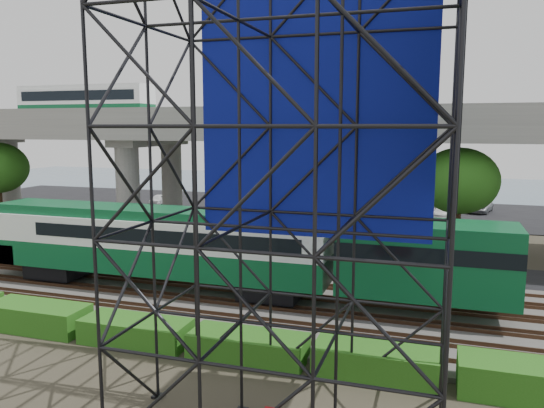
% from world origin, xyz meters
% --- Properties ---
extents(ground, '(140.00, 140.00, 0.00)m').
position_xyz_m(ground, '(0.00, 0.00, 0.00)').
color(ground, '#474233').
rests_on(ground, ground).
extents(ballast_bed, '(90.00, 12.00, 0.20)m').
position_xyz_m(ballast_bed, '(0.00, 2.00, 0.10)').
color(ballast_bed, slate).
rests_on(ballast_bed, ground).
extents(service_road, '(90.00, 5.00, 0.08)m').
position_xyz_m(service_road, '(0.00, 10.50, 0.04)').
color(service_road, black).
rests_on(service_road, ground).
extents(parking_lot, '(90.00, 18.00, 0.08)m').
position_xyz_m(parking_lot, '(0.00, 34.00, 0.04)').
color(parking_lot, black).
rests_on(parking_lot, ground).
extents(harbor_water, '(140.00, 40.00, 0.03)m').
position_xyz_m(harbor_water, '(0.00, 56.00, 0.01)').
color(harbor_water, '#455F72').
rests_on(harbor_water, ground).
extents(rail_tracks, '(90.00, 9.52, 0.16)m').
position_xyz_m(rail_tracks, '(0.00, 2.00, 0.28)').
color(rail_tracks, '#472D1E').
rests_on(rail_tracks, ballast_bed).
extents(commuter_train, '(29.30, 3.06, 4.30)m').
position_xyz_m(commuter_train, '(0.51, 2.00, 2.88)').
color(commuter_train, black).
rests_on(commuter_train, rail_tracks).
extents(overpass, '(80.00, 12.00, 12.40)m').
position_xyz_m(overpass, '(-1.17, 16.00, 8.21)').
color(overpass, '#9E9B93').
rests_on(overpass, ground).
extents(scaffold_tower, '(9.36, 6.36, 15.00)m').
position_xyz_m(scaffold_tower, '(8.66, -7.98, 7.47)').
color(scaffold_tower, black).
rests_on(scaffold_tower, ground).
extents(hedge_strip, '(34.60, 1.80, 1.20)m').
position_xyz_m(hedge_strip, '(1.01, -4.30, 0.56)').
color(hedge_strip, '#225A14').
rests_on(hedge_strip, ground).
extents(trees, '(40.94, 16.94, 7.69)m').
position_xyz_m(trees, '(-4.67, 16.17, 5.57)').
color(trees, '#382314').
rests_on(trees, ground).
extents(suv, '(5.79, 2.86, 1.58)m').
position_xyz_m(suv, '(-18.56, 10.25, 0.87)').
color(suv, black).
rests_on(suv, service_road).
extents(parked_cars, '(37.45, 9.86, 1.30)m').
position_xyz_m(parked_cars, '(2.81, 33.71, 0.69)').
color(parked_cars, white).
rests_on(parked_cars, parking_lot).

